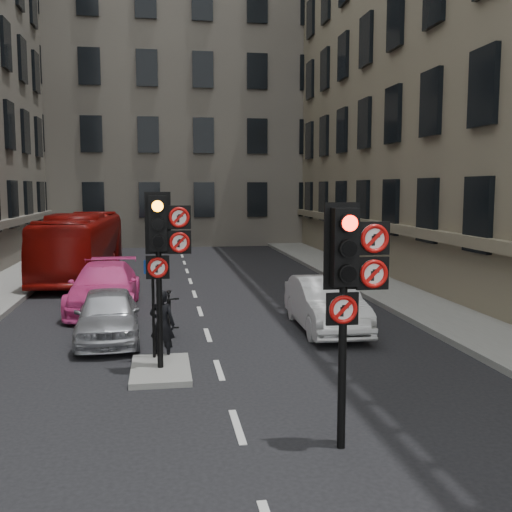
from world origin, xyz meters
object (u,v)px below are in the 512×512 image
object	(u,v)px
bus_red	(81,246)
car_white	(326,304)
motorcycle	(169,315)
motorcyclist	(162,325)
info_sign	(153,295)
car_silver	(108,315)
car_pink	(105,287)
signal_near	(350,273)
signal_far	(163,242)

from	to	relation	value
bus_red	car_white	bearing A→B (deg)	-51.60
bus_red	motorcycle	size ratio (longest dim) A/B	5.09
bus_red	motorcyclist	distance (m)	13.12
info_sign	motorcyclist	bearing A→B (deg)	61.93
car_silver	car_pink	xyz separation A→B (m)	(-0.41, 3.82, 0.07)
motorcycle	bus_red	bearing A→B (deg)	110.54
car_pink	car_silver	bearing A→B (deg)	-83.15
motorcycle	motorcyclist	distance (m)	1.96
car_silver	car_white	size ratio (longest dim) A/B	0.90
car_pink	bus_red	xyz separation A→B (m)	(-1.56, 7.00, 0.64)
car_pink	info_sign	bearing A→B (deg)	-74.65
bus_red	motorcycle	bearing A→B (deg)	-69.46
bus_red	motorcyclist	bearing A→B (deg)	-72.75
signal_near	car_white	bearing A→B (deg)	76.78
signal_far	car_silver	xyz separation A→B (m)	(-1.37, 2.87, -2.06)
motorcyclist	signal_far	bearing A→B (deg)	110.13
signal_far	motorcycle	world-z (taller)	signal_far
motorcyclist	car_pink	bearing A→B (deg)	-54.93
car_pink	motorcyclist	xyz separation A→B (m)	(1.74, -5.69, 0.06)
signal_far	car_pink	bearing A→B (deg)	104.89
signal_near	car_pink	bearing A→B (deg)	112.28
car_white	motorcycle	distance (m)	4.15
car_pink	motorcycle	xyz separation A→B (m)	(1.91, -3.75, -0.14)
car_silver	info_sign	bearing A→B (deg)	-64.80
car_silver	car_pink	world-z (taller)	car_pink
signal_near	motorcyclist	xyz separation A→B (m)	(-2.64, 5.01, -1.80)
car_white	motorcycle	size ratio (longest dim) A/B	2.21
car_pink	motorcycle	bearing A→B (deg)	-62.36
car_pink	bus_red	distance (m)	7.20
car_white	motorcycle	bearing A→B (deg)	-176.41
car_pink	info_sign	xyz separation A→B (m)	(1.56, -5.95, 0.78)
motorcyclist	info_sign	distance (m)	0.78
signal_far	car_pink	distance (m)	7.20
motorcyclist	info_sign	xyz separation A→B (m)	(-0.18, -0.27, 0.71)
car_silver	motorcycle	xyz separation A→B (m)	(1.49, 0.07, -0.07)
signal_far	car_silver	size ratio (longest dim) A/B	0.94
signal_near	motorcycle	size ratio (longest dim) A/B	1.87
signal_far	motorcyclist	bearing A→B (deg)	92.11
car_silver	car_white	xyz separation A→B (m)	(5.64, 0.25, 0.05)
signal_far	car_pink	size ratio (longest dim) A/B	0.72
signal_near	signal_far	world-z (taller)	signal_far
motorcyclist	car_white	bearing A→B (deg)	-135.88
signal_near	bus_red	distance (m)	18.70
motorcyclist	info_sign	world-z (taller)	info_sign
car_silver	motorcycle	distance (m)	1.50
signal_near	signal_far	size ratio (longest dim) A/B	1.00
bus_red	motorcyclist	world-z (taller)	bus_red
signal_near	car_silver	world-z (taller)	signal_near
signal_near	info_sign	xyz separation A→B (m)	(-2.82, 4.74, -1.09)
car_silver	bus_red	xyz separation A→B (m)	(-1.98, 10.82, 0.71)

